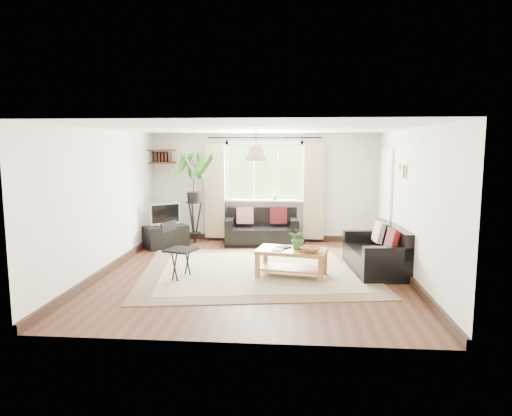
# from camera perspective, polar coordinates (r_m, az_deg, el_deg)

# --- Properties ---
(floor) EXTENTS (5.50, 5.50, 0.00)m
(floor) POSITION_cam_1_polar(r_m,az_deg,el_deg) (7.74, -0.24, -8.13)
(floor) COLOR black
(floor) RESTS_ON ground
(ceiling) EXTENTS (5.50, 5.50, 0.00)m
(ceiling) POSITION_cam_1_polar(r_m,az_deg,el_deg) (7.45, -0.25, 9.92)
(ceiling) COLOR white
(ceiling) RESTS_ON floor
(wall_back) EXTENTS (5.00, 0.02, 2.40)m
(wall_back) POSITION_cam_1_polar(r_m,az_deg,el_deg) (10.23, 1.05, 2.60)
(wall_back) COLOR beige
(wall_back) RESTS_ON floor
(wall_front) EXTENTS (5.00, 0.02, 2.40)m
(wall_front) POSITION_cam_1_polar(r_m,az_deg,el_deg) (4.80, -2.99, -3.28)
(wall_front) COLOR beige
(wall_front) RESTS_ON floor
(wall_left) EXTENTS (0.02, 5.50, 2.40)m
(wall_left) POSITION_cam_1_polar(r_m,az_deg,el_deg) (8.10, -18.15, 0.86)
(wall_left) COLOR beige
(wall_left) RESTS_ON floor
(wall_right) EXTENTS (0.02, 5.50, 2.40)m
(wall_right) POSITION_cam_1_polar(r_m,az_deg,el_deg) (7.71, 18.62, 0.51)
(wall_right) COLOR beige
(wall_right) RESTS_ON floor
(rug) EXTENTS (4.26, 3.79, 0.02)m
(rug) POSITION_cam_1_polar(r_m,az_deg,el_deg) (7.84, 0.10, -7.83)
(rug) COLOR beige
(rug) RESTS_ON floor
(window) EXTENTS (2.50, 0.16, 2.16)m
(window) POSITION_cam_1_polar(r_m,az_deg,el_deg) (10.16, 1.04, 4.55)
(window) COLOR white
(window) RESTS_ON wall_back
(door) EXTENTS (0.06, 0.96, 2.06)m
(door) POSITION_cam_1_polar(r_m,az_deg,el_deg) (9.37, 15.89, 0.60)
(door) COLOR silver
(door) RESTS_ON wall_right
(corner_shelf) EXTENTS (0.50, 0.50, 0.34)m
(corner_shelf) POSITION_cam_1_polar(r_m,az_deg,el_deg) (10.33, -11.67, 6.33)
(corner_shelf) COLOR black
(corner_shelf) RESTS_ON wall_back
(pendant_lamp) EXTENTS (0.36, 0.36, 0.54)m
(pendant_lamp) POSITION_cam_1_polar(r_m,az_deg,el_deg) (7.84, 0.00, 7.26)
(pendant_lamp) COLOR beige
(pendant_lamp) RESTS_ON ceiling
(wall_sconce) EXTENTS (0.12, 0.12, 0.28)m
(wall_sconce) POSITION_cam_1_polar(r_m,az_deg,el_deg) (7.94, 17.77, 4.66)
(wall_sconce) COLOR beige
(wall_sconce) RESTS_ON wall_right
(sofa_back) EXTENTS (1.61, 0.88, 0.73)m
(sofa_back) POSITION_cam_1_polar(r_m,az_deg,el_deg) (9.90, 0.72, -2.44)
(sofa_back) COLOR black
(sofa_back) RESTS_ON floor
(sofa_right) EXTENTS (1.64, 0.94, 0.74)m
(sofa_right) POSITION_cam_1_polar(r_m,az_deg,el_deg) (8.05, 14.70, -5.05)
(sofa_right) COLOR black
(sofa_right) RESTS_ON floor
(coffee_table) EXTENTS (1.22, 0.82, 0.46)m
(coffee_table) POSITION_cam_1_polar(r_m,az_deg,el_deg) (7.50, 4.48, -6.86)
(coffee_table) COLOR brown
(coffee_table) RESTS_ON floor
(table_plant) EXTENTS (0.39, 0.37, 0.35)m
(table_plant) POSITION_cam_1_polar(r_m,az_deg,el_deg) (7.44, 5.36, -3.82)
(table_plant) COLOR #305C24
(table_plant) RESTS_ON coffee_table
(bowl) EXTENTS (0.44, 0.44, 0.08)m
(bowl) POSITION_cam_1_polar(r_m,az_deg,el_deg) (7.28, 6.85, -5.17)
(bowl) COLOR #935632
(bowl) RESTS_ON coffee_table
(book_a) EXTENTS (0.21, 0.25, 0.02)m
(book_a) POSITION_cam_1_polar(r_m,az_deg,el_deg) (7.41, 2.18, -5.14)
(book_a) COLOR white
(book_a) RESTS_ON coffee_table
(book_b) EXTENTS (0.29, 0.29, 0.02)m
(book_b) POSITION_cam_1_polar(r_m,az_deg,el_deg) (7.61, 3.04, -4.78)
(book_b) COLOR #542921
(book_b) RESTS_ON coffee_table
(tv_stand) EXTENTS (0.97, 0.91, 0.46)m
(tv_stand) POSITION_cam_1_polar(r_m,az_deg,el_deg) (9.78, -11.18, -3.52)
(tv_stand) COLOR black
(tv_stand) RESTS_ON floor
(tv) EXTENTS (0.65, 0.58, 0.51)m
(tv) POSITION_cam_1_polar(r_m,az_deg,el_deg) (9.70, -11.31, -0.72)
(tv) COLOR #A5A5AA
(tv) RESTS_ON tv_stand
(palm_stand) EXTENTS (0.81, 0.81, 1.99)m
(palm_stand) POSITION_cam_1_polar(r_m,az_deg,el_deg) (10.02, -7.76, 1.24)
(palm_stand) COLOR black
(palm_stand) RESTS_ON floor
(folding_chair) EXTENTS (0.60, 0.60, 0.92)m
(folding_chair) POSITION_cam_1_polar(r_m,az_deg,el_deg) (7.40, -9.37, -5.31)
(folding_chair) COLOR black
(folding_chair) RESTS_ON floor
(sill_plant) EXTENTS (0.14, 0.10, 0.27)m
(sill_plant) POSITION_cam_1_polar(r_m,az_deg,el_deg) (10.11, 2.42, 1.77)
(sill_plant) COLOR #2D6023
(sill_plant) RESTS_ON window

